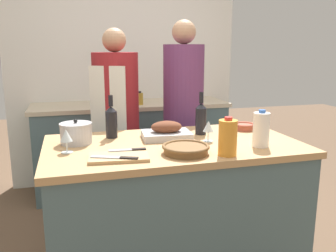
{
  "coord_description": "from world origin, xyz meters",
  "views": [
    {
      "loc": [
        -0.61,
        -2.05,
        1.48
      ],
      "look_at": [
        0.0,
        0.13,
        0.98
      ],
      "focal_mm": 38.0,
      "sensor_mm": 36.0,
      "label": 1
    }
  ],
  "objects": [
    {
      "name": "stock_pot",
      "position": [
        -0.58,
        0.15,
        0.97
      ],
      "size": [
        0.2,
        0.2,
        0.15
      ],
      "color": "#B7B7BC",
      "rests_on": "kitchen_island"
    },
    {
      "name": "roasting_pan",
      "position": [
        -0.01,
        0.12,
        0.95
      ],
      "size": [
        0.33,
        0.25,
        0.12
      ],
      "color": "#BCBCC1",
      "rests_on": "kitchen_island"
    },
    {
      "name": "back_counter",
      "position": [
        0.0,
        1.55,
        0.46
      ],
      "size": [
        1.99,
        0.6,
        0.92
      ],
      "color": "#4C666B",
      "rests_on": "ground_plane"
    },
    {
      "name": "person_cook_guest",
      "position": [
        0.33,
        0.82,
        0.95
      ],
      "size": [
        0.34,
        0.34,
        1.71
      ],
      "rotation": [
        0.0,
        0.0,
        -0.29
      ],
      "color": "beige",
      "rests_on": "ground_plane"
    },
    {
      "name": "knife_chef",
      "position": [
        -0.39,
        -0.28,
        0.92
      ],
      "size": [
        0.24,
        0.13,
        0.01
      ],
      "color": "#B7B7BC",
      "rests_on": "cutting_board"
    },
    {
      "name": "wine_bottle_dark",
      "position": [
        0.24,
        0.17,
        1.02
      ],
      "size": [
        0.07,
        0.07,
        0.29
      ],
      "color": "black",
      "rests_on": "kitchen_island"
    },
    {
      "name": "mixing_bowl",
      "position": [
        0.59,
        0.21,
        0.93
      ],
      "size": [
        0.15,
        0.15,
        0.05
      ],
      "color": "#A84C38",
      "rests_on": "kitchen_island"
    },
    {
      "name": "wine_glass_right",
      "position": [
        -0.64,
        -0.04,
        1.0
      ],
      "size": [
        0.07,
        0.07,
        0.13
      ],
      "color": "silver",
      "rests_on": "kitchen_island"
    },
    {
      "name": "back_wall",
      "position": [
        0.0,
        1.9,
        1.27
      ],
      "size": [
        2.49,
        0.1,
        2.55
      ],
      "color": "silver",
      "rests_on": "ground_plane"
    },
    {
      "name": "condiment_bottle_short",
      "position": [
        0.06,
        1.63,
        1.0
      ],
      "size": [
        0.07,
        0.07,
        0.16
      ],
      "color": "#B28E2D",
      "rests_on": "back_counter"
    },
    {
      "name": "kitchen_island",
      "position": [
        0.0,
        0.0,
        0.45
      ],
      "size": [
        1.57,
        0.86,
        0.9
      ],
      "color": "#4C666B",
      "rests_on": "ground_plane"
    },
    {
      "name": "condiment_bottle_extra",
      "position": [
        -0.29,
        1.54,
        1.01
      ],
      "size": [
        0.05,
        0.05,
        0.19
      ],
      "color": "#332D28",
      "rests_on": "back_counter"
    },
    {
      "name": "cutting_board",
      "position": [
        -0.37,
        -0.23,
        0.91
      ],
      "size": [
        0.33,
        0.22,
        0.02
      ],
      "color": "tan",
      "rests_on": "kitchen_island"
    },
    {
      "name": "milk_jug",
      "position": [
        0.48,
        -0.22,
        1.01
      ],
      "size": [
        0.1,
        0.1,
        0.22
      ],
      "color": "white",
      "rests_on": "kitchen_island"
    },
    {
      "name": "wine_bottle_green",
      "position": [
        -0.35,
        0.24,
        1.01
      ],
      "size": [
        0.08,
        0.08,
        0.28
      ],
      "color": "black",
      "rests_on": "kitchen_island"
    },
    {
      "name": "person_cook_aproned",
      "position": [
        -0.24,
        0.85,
        0.9
      ],
      "size": [
        0.4,
        0.42,
        1.64
      ],
      "rotation": [
        0.0,
        0.0,
        -0.49
      ],
      "color": "beige",
      "rests_on": "ground_plane"
    },
    {
      "name": "condiment_bottle_tall",
      "position": [
        0.07,
        1.42,
        0.99
      ],
      "size": [
        0.06,
        0.06,
        0.14
      ],
      "color": "#B28E2D",
      "rests_on": "back_counter"
    },
    {
      "name": "juice_jug",
      "position": [
        0.21,
        -0.33,
        1.0
      ],
      "size": [
        0.1,
        0.1,
        0.21
      ],
      "color": "orange",
      "rests_on": "kitchen_island"
    },
    {
      "name": "knife_paring",
      "position": [
        -0.31,
        -0.15,
        0.92
      ],
      "size": [
        0.21,
        0.04,
        0.01
      ],
      "color": "#B7B7BC",
      "rests_on": "cutting_board"
    },
    {
      "name": "wicker_basket",
      "position": [
        0.0,
        -0.24,
        0.93
      ],
      "size": [
        0.27,
        0.27,
        0.05
      ],
      "color": "brown",
      "rests_on": "kitchen_island"
    },
    {
      "name": "wine_glass_left",
      "position": [
        0.22,
        -0.03,
        1.0
      ],
      "size": [
        0.07,
        0.07,
        0.13
      ],
      "color": "silver",
      "rests_on": "kitchen_island"
    }
  ]
}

